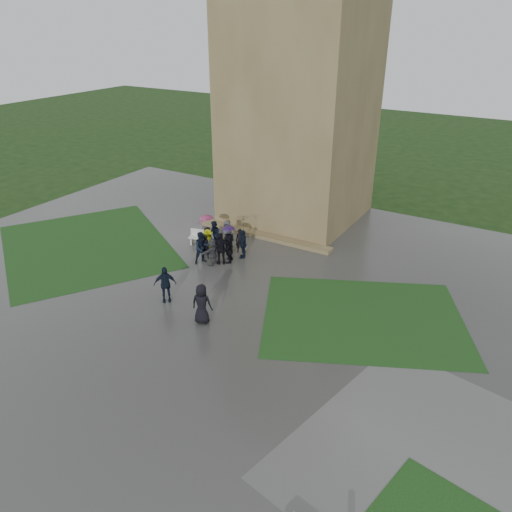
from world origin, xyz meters
The scene contains 10 objects.
ground centered at (0.00, 0.00, 0.00)m, with size 120.00×120.00×0.00m, color black.
plaza centered at (0.00, 2.00, 0.01)m, with size 34.00×34.00×0.02m, color #353533.
lawn_inset_left centered at (-8.50, 4.00, 0.03)m, with size 11.00×9.00×0.01m, color #153512.
lawn_inset_right centered at (8.50, 5.00, 0.03)m, with size 9.00×7.00×0.01m, color #153512.
tower centered at (0.00, 15.00, 9.00)m, with size 8.00×8.00×18.00m, color brown.
tower_plinth centered at (0.00, 10.60, 0.13)m, with size 9.00×0.80×0.22m, color brown.
bench centered at (-2.62, 7.74, 0.49)m, with size 1.66×0.88×0.92m.
visitor_cluster centered at (-0.63, 6.80, 1.13)m, with size 3.17×3.34×2.59m.
pedestrian_mid centered at (-0.23, 1.55, 0.93)m, with size 1.07×0.61×1.83m, color black.
pedestrian_near centered at (2.39, 0.95, 0.97)m, with size 0.93×0.63×1.90m, color black.
Camera 1 is at (14.20, -14.09, 12.58)m, focal length 35.00 mm.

